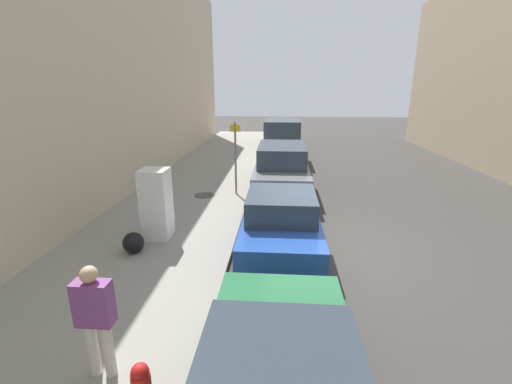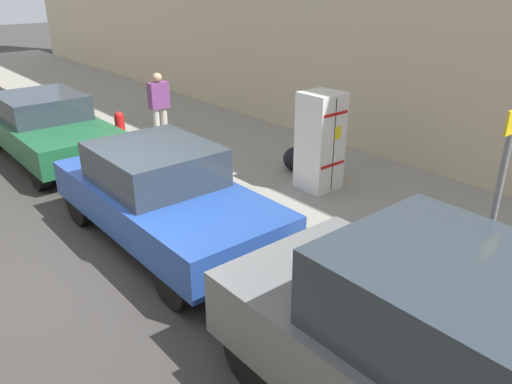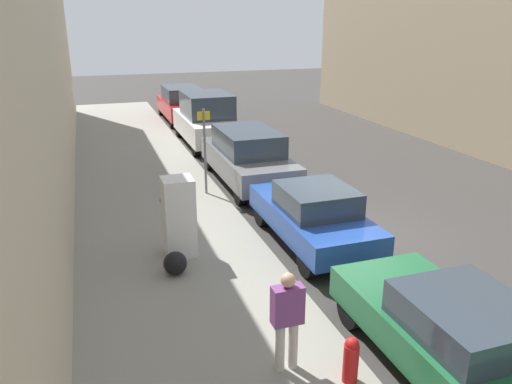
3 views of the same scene
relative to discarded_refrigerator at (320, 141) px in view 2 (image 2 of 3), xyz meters
The scene contains 11 objects.
ground_plane 4.05m from the discarded_refrigerator, ahead, with size 80.00×80.00×0.00m, color #383533.
sidewalk_slab 0.97m from the discarded_refrigerator, 124.59° to the right, with size 4.18×44.00×0.12m, color gray.
discarded_refrigerator is the anchor object (origin of this frame).
manhole_cover 3.62m from the discarded_refrigerator, 83.71° to the left, with size 0.70×0.70×0.02m, color #47443F.
street_sign_post 4.09m from the discarded_refrigerator, 68.80° to the left, with size 0.36×0.07×2.50m.
fire_hydrant 5.08m from the discarded_refrigerator, 72.42° to the right, with size 0.22×0.22×0.71m.
trash_bag 1.12m from the discarded_refrigerator, 107.12° to the right, with size 0.48×0.48×0.48m, color black.
pedestrian_walking_far 4.34m from the discarded_refrigerator, 79.81° to the right, with size 0.45×0.22×1.58m.
parked_sedan_green 5.95m from the discarded_refrigerator, 59.08° to the right, with size 1.78×4.32×1.38m.
parked_hatchback_blue 3.07m from the discarded_refrigerator, ahead, with size 1.73×4.06×1.46m.
parked_suv_gray 5.59m from the discarded_refrigerator, 56.88° to the left, with size 1.91×4.88×1.74m.
Camera 2 is at (2.35, 5.94, 3.68)m, focal length 35.00 mm.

